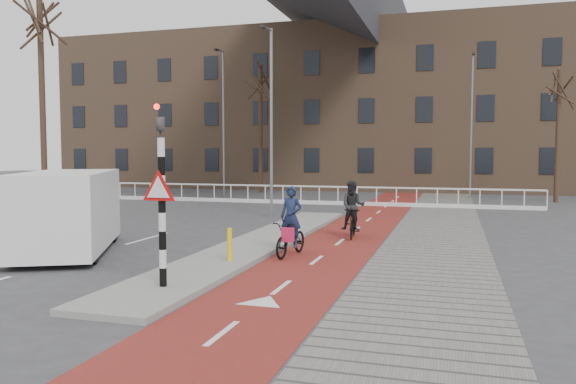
# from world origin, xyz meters

# --- Properties ---
(ground) EXTENTS (120.00, 120.00, 0.00)m
(ground) POSITION_xyz_m (0.00, 0.00, 0.00)
(ground) COLOR #38383A
(ground) RESTS_ON ground
(bike_lane) EXTENTS (2.50, 60.00, 0.01)m
(bike_lane) POSITION_xyz_m (1.50, 10.00, 0.01)
(bike_lane) COLOR maroon
(bike_lane) RESTS_ON ground
(sidewalk) EXTENTS (3.00, 60.00, 0.01)m
(sidewalk) POSITION_xyz_m (4.30, 10.00, 0.01)
(sidewalk) COLOR slate
(sidewalk) RESTS_ON ground
(curb_island) EXTENTS (1.80, 16.00, 0.12)m
(curb_island) POSITION_xyz_m (-0.70, 4.00, 0.06)
(curb_island) COLOR gray
(curb_island) RESTS_ON ground
(traffic_signal) EXTENTS (0.80, 0.80, 3.68)m
(traffic_signal) POSITION_xyz_m (-0.60, -2.02, 1.99)
(traffic_signal) COLOR black
(traffic_signal) RESTS_ON curb_island
(bollard) EXTENTS (0.12, 0.12, 0.80)m
(bollard) POSITION_xyz_m (-0.34, 0.74, 0.52)
(bollard) COLOR yellow
(bollard) RESTS_ON curb_island
(cyclist_near) EXTENTS (0.83, 1.81, 1.84)m
(cyclist_near) POSITION_xyz_m (0.73, 2.36, 0.62)
(cyclist_near) COLOR black
(cyclist_near) RESTS_ON bike_lane
(cyclist_far) EXTENTS (0.82, 1.70, 1.81)m
(cyclist_far) POSITION_xyz_m (1.73, 5.94, 0.76)
(cyclist_far) COLOR black
(cyclist_far) RESTS_ON bike_lane
(van) EXTENTS (4.10, 5.50, 2.20)m
(van) POSITION_xyz_m (-5.21, 1.14, 1.16)
(van) COLOR white
(van) RESTS_ON ground
(railing) EXTENTS (28.00, 0.10, 0.99)m
(railing) POSITION_xyz_m (-5.00, 17.00, 0.31)
(railing) COLOR silver
(railing) RESTS_ON ground
(townhouse_row) EXTENTS (46.00, 10.00, 15.90)m
(townhouse_row) POSITION_xyz_m (-3.00, 32.00, 7.81)
(townhouse_row) COLOR #7F6047
(townhouse_row) RESTS_ON ground
(tree_left) EXTENTS (0.24, 0.24, 9.57)m
(tree_left) POSITION_xyz_m (-11.44, 7.69, 4.78)
(tree_left) COLOR #312016
(tree_left) RESTS_ON ground
(tree_mid) EXTENTS (0.29, 0.29, 8.68)m
(tree_mid) POSITION_xyz_m (-7.98, 24.78, 4.34)
(tree_mid) COLOR #312016
(tree_mid) RESTS_ON ground
(tree_right) EXTENTS (0.24, 0.24, 7.22)m
(tree_right) POSITION_xyz_m (10.16, 22.01, 3.61)
(tree_right) COLOR #312016
(tree_right) RESTS_ON ground
(streetlight_near) EXTENTS (0.12, 0.12, 7.88)m
(streetlight_near) POSITION_xyz_m (-2.64, 10.92, 3.94)
(streetlight_near) COLOR slate
(streetlight_near) RESTS_ON ground
(streetlight_left) EXTENTS (0.12, 0.12, 8.94)m
(streetlight_left) POSITION_xyz_m (-8.82, 20.33, 4.47)
(streetlight_left) COLOR slate
(streetlight_left) RESTS_ON ground
(streetlight_right) EXTENTS (0.12, 0.12, 8.47)m
(streetlight_right) POSITION_xyz_m (5.69, 23.18, 4.24)
(streetlight_right) COLOR slate
(streetlight_right) RESTS_ON ground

